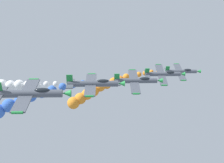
% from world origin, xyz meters
% --- Properties ---
extents(airplane_lead, '(9.20, 10.35, 3.45)m').
position_xyz_m(airplane_lead, '(-26.36, 21.15, 62.31)').
color(airplane_lead, '#474C56').
extents(smoke_trail_lead, '(7.91, 26.39, 9.77)m').
position_xyz_m(smoke_trail_lead, '(-22.88, -4.12, 57.52)').
color(smoke_trail_lead, orange).
extents(airplane_left_inner, '(9.03, 10.35, 3.83)m').
position_xyz_m(airplane_left_inner, '(-16.45, 13.66, 63.96)').
color(airplane_left_inner, '#474C56').
extents(airplane_right_inner, '(9.19, 10.35, 3.47)m').
position_xyz_m(airplane_right_inner, '(-4.55, 5.43, 65.44)').
color(airplane_right_inner, '#474C56').
extents(smoke_trail_right_inner, '(7.45, 25.18, 7.80)m').
position_xyz_m(smoke_trail_right_inner, '(-1.03, -19.49, 61.59)').
color(smoke_trail_right_inner, blue).
extents(airplane_left_outer, '(9.49, 10.35, 2.82)m').
position_xyz_m(airplane_left_outer, '(4.94, -3.37, 67.47)').
color(airplane_left_outer, '#474C56').
extents(airplane_right_outer, '(9.44, 10.35, 2.97)m').
position_xyz_m(airplane_right_outer, '(16.42, -11.60, 69.31)').
color(airplane_right_outer, '#474C56').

